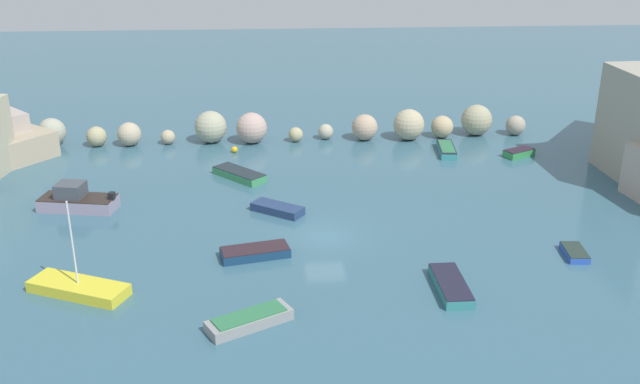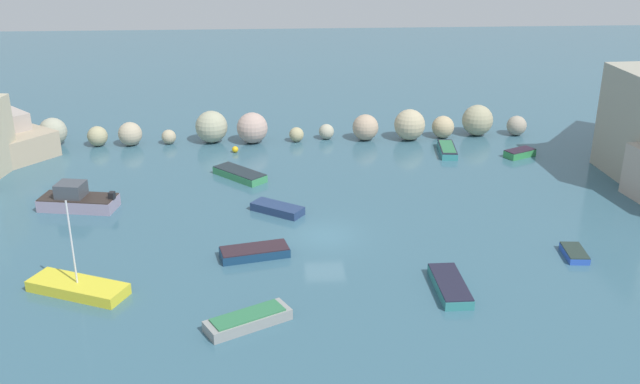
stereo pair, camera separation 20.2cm
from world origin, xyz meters
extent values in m
plane|color=#365E71|center=(0.00, 0.00, 0.00)|extent=(160.00, 160.00, 0.00)
sphere|color=#A3A48D|center=(-21.87, 19.60, 1.18)|extent=(2.36, 2.36, 2.36)
sphere|color=tan|center=(-18.07, 19.15, 0.85)|extent=(1.70, 1.70, 1.70)
sphere|color=tan|center=(-15.31, 19.13, 1.00)|extent=(2.01, 2.01, 2.01)
sphere|color=tan|center=(-12.11, 19.34, 0.62)|extent=(1.23, 1.23, 1.23)
sphere|color=#A5A588|center=(-8.45, 19.58, 1.37)|extent=(2.75, 2.75, 2.75)
sphere|color=#B69A8E|center=(-4.95, 19.19, 1.32)|extent=(2.65, 2.65, 2.65)
sphere|color=tan|center=(-1.16, 19.29, 0.63)|extent=(1.26, 1.26, 1.26)
sphere|color=#ADA88F|center=(1.48, 19.88, 0.66)|extent=(1.33, 1.33, 1.33)
sphere|color=tan|center=(4.85, 19.40, 1.13)|extent=(2.26, 2.26, 2.26)
sphere|color=tan|center=(8.68, 19.25, 1.34)|extent=(2.69, 2.69, 2.69)
sphere|color=tan|center=(11.73, 19.65, 0.97)|extent=(1.94, 1.94, 1.94)
sphere|color=tan|center=(14.94, 20.23, 1.36)|extent=(2.71, 2.71, 2.71)
sphere|color=#A49986|center=(18.43, 19.97, 0.87)|extent=(1.74, 1.74, 1.74)
sphere|color=gold|center=(-6.34, 16.64, 0.26)|extent=(0.53, 0.53, 0.53)
cube|color=yellow|center=(-13.53, -6.16, 0.30)|extent=(5.67, 3.84, 0.61)
cylinder|color=silver|center=(-13.53, -6.16, 2.95)|extent=(0.10, 0.10, 4.68)
cube|color=blue|center=(14.39, -3.64, 0.18)|extent=(1.35, 2.37, 0.37)
cube|color=#23322D|center=(14.39, -3.64, 0.40)|extent=(1.32, 2.32, 0.06)
cube|color=#3A8E56|center=(-5.70, 10.62, 0.27)|extent=(4.21, 4.28, 0.53)
cube|color=#1D282E|center=(-5.70, 10.62, 0.56)|extent=(4.12, 4.19, 0.06)
cube|color=teal|center=(6.21, -7.12, 0.25)|extent=(1.57, 4.27, 0.50)
cube|color=#1D1D2F|center=(6.21, -7.12, 0.53)|extent=(1.54, 4.18, 0.06)
cube|color=#91859D|center=(-16.31, 5.37, 0.41)|extent=(5.38, 2.89, 0.82)
cube|color=#2D2420|center=(-16.31, 5.37, 0.85)|extent=(5.27, 2.83, 0.06)
cube|color=#3F444C|center=(-16.73, 5.45, 1.33)|extent=(2.02, 1.85, 1.03)
cube|color=black|center=(-13.95, 4.95, 1.07)|extent=(0.43, 0.50, 0.50)
cube|color=gray|center=(-4.43, -9.91, 0.28)|extent=(4.41, 3.26, 0.56)
cube|color=#2D7047|center=(-4.43, -9.91, 0.60)|extent=(3.75, 2.77, 0.08)
cube|color=navy|center=(-2.91, 3.89, 0.27)|extent=(3.69, 3.12, 0.55)
cube|color=navy|center=(-4.28, -2.50, 0.26)|extent=(4.21, 2.38, 0.51)
cube|color=#2C1D25|center=(-4.28, -2.50, 0.54)|extent=(4.12, 2.33, 0.06)
cube|color=teal|center=(11.19, 15.41, 0.25)|extent=(1.68, 4.08, 0.51)
cube|color=black|center=(11.19, 15.41, 0.54)|extent=(1.65, 4.00, 0.06)
cube|color=#2D7047|center=(11.19, 15.41, 0.55)|extent=(1.43, 3.47, 0.08)
cube|color=#338E4C|center=(16.89, 14.15, 0.27)|extent=(2.79, 2.20, 0.55)
cube|color=#271A29|center=(16.89, 14.15, 0.58)|extent=(2.73, 2.15, 0.06)
camera|label=1|loc=(-2.98, -40.36, 19.21)|focal=40.45mm
camera|label=2|loc=(-2.78, -40.38, 19.21)|focal=40.45mm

